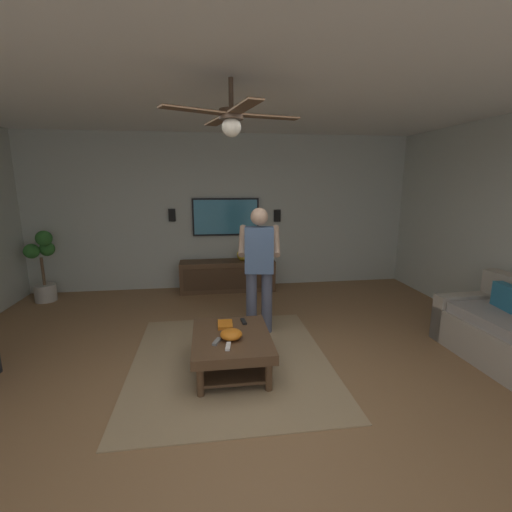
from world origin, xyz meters
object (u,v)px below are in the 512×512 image
at_px(remote_black, 244,321).
at_px(wall_speaker_left, 277,216).
at_px(remote_white, 228,346).
at_px(remote_grey, 217,342).
at_px(vase_round, 243,255).
at_px(bowl, 231,334).
at_px(potted_plant_tall, 43,266).
at_px(coffee_table, 232,344).
at_px(tv, 226,217).
at_px(ceiling_fan, 231,118).
at_px(media_console, 228,276).
at_px(book, 225,325).
at_px(person_standing, 259,263).
at_px(wall_speaker_right, 172,215).

relative_size(remote_black, wall_speaker_left, 0.68).
relative_size(remote_white, remote_grey, 1.00).
distance_m(vase_round, wall_speaker_left, 0.99).
bearing_deg(bowl, potted_plant_tall, 46.46).
distance_m(remote_black, wall_speaker_left, 3.04).
bearing_deg(wall_speaker_left, vase_round, 111.31).
bearing_deg(coffee_table, wall_speaker_left, -19.59).
height_order(coffee_table, vase_round, vase_round).
bearing_deg(remote_black, bowl, 151.74).
xyz_separation_m(tv, remote_white, (-3.32, 0.18, -0.91)).
distance_m(remote_grey, wall_speaker_left, 3.56).
relative_size(remote_white, ceiling_fan, 0.13).
height_order(media_console, remote_grey, media_console).
bearing_deg(remote_white, book, 9.28).
distance_m(tv, remote_white, 3.45).
height_order(remote_grey, ceiling_fan, ceiling_fan).
relative_size(remote_white, book, 0.68).
bearing_deg(potted_plant_tall, remote_white, -135.79).
relative_size(tv, remote_grey, 8.06).
xyz_separation_m(remote_grey, wall_speaker_left, (3.21, -1.24, 0.92)).
height_order(potted_plant_tall, vase_round, potted_plant_tall).
xyz_separation_m(remote_white, ceiling_fan, (-0.06, -0.06, 2.05)).
distance_m(remote_white, vase_round, 3.11).
bearing_deg(remote_grey, remote_black, -11.40).
relative_size(person_standing, remote_white, 10.93).
bearing_deg(ceiling_fan, potted_plant_tall, 44.25).
relative_size(remote_grey, wall_speaker_left, 0.68).
bearing_deg(remote_black, remote_white, 154.60).
height_order(coffee_table, book, book).
bearing_deg(book, vase_round, 171.21).
distance_m(media_console, tv, 1.08).
bearing_deg(remote_white, ceiling_fan, -124.61).
distance_m(media_console, person_standing, 2.01).
height_order(person_standing, wall_speaker_left, person_standing).
xyz_separation_m(media_console, vase_round, (-0.01, -0.28, 0.39)).
bearing_deg(ceiling_fan, tv, -2.08).
bearing_deg(remote_grey, bowl, -44.12).
relative_size(remote_white, remote_black, 1.00).
height_order(potted_plant_tall, remote_black, potted_plant_tall).
relative_size(media_console, book, 7.73).
bearing_deg(wall_speaker_right, person_standing, -149.37).
relative_size(person_standing, bowl, 7.32).
bearing_deg(tv, vase_round, 48.55).
xyz_separation_m(person_standing, ceiling_fan, (-1.26, 0.42, 1.53)).
bearing_deg(potted_plant_tall, bowl, -133.54).
bearing_deg(wall_speaker_right, book, -164.51).
bearing_deg(potted_plant_tall, person_standing, -117.57).
bearing_deg(ceiling_fan, vase_round, -7.41).
bearing_deg(vase_round, remote_black, 174.17).
distance_m(book, wall_speaker_right, 3.08).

